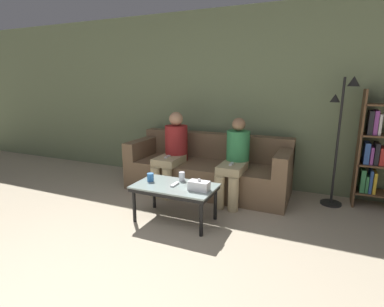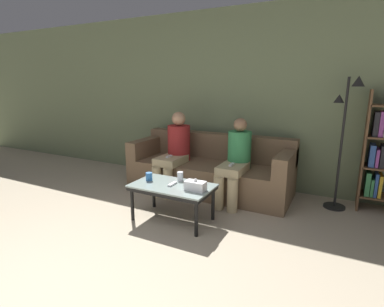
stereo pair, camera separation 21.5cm
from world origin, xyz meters
name	(u,v)px [view 1 (the left image)]	position (x,y,z in m)	size (l,w,h in m)	color
wall_back	(221,99)	(0.00, 3.44, 1.30)	(12.00, 0.06, 2.60)	#707F5B
couch	(208,170)	(0.00, 2.93, 0.30)	(2.31, 0.86, 0.80)	brown
coffee_table	(175,189)	(0.02, 1.82, 0.38)	(0.91, 0.53, 0.42)	#8C9E99
cup_near_left	(150,177)	(-0.30, 1.83, 0.47)	(0.08, 0.08, 0.09)	#3372BF
cup_near_right	(182,176)	(0.02, 2.00, 0.48)	(0.07, 0.07, 0.10)	silver
tissue_box	(199,186)	(0.33, 1.79, 0.48)	(0.22, 0.12, 0.13)	white
game_remote	(175,184)	(0.02, 1.82, 0.43)	(0.04, 0.15, 0.02)	white
standing_lamp	(341,129)	(1.68, 3.07, 0.99)	(0.31, 0.26, 1.62)	black
seated_person_left_end	(173,150)	(-0.46, 2.72, 0.60)	(0.33, 0.70, 1.14)	tan
seated_person_mid_left	(235,158)	(0.46, 2.70, 0.58)	(0.31, 0.70, 1.10)	tan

